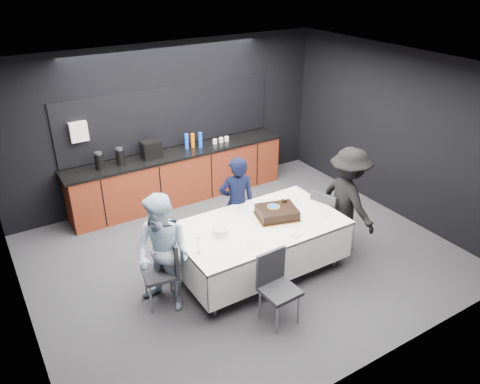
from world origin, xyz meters
name	(u,v)px	position (x,y,z in m)	size (l,w,h in m)	color
ground	(243,256)	(0.00, 0.00, 0.00)	(6.00, 6.00, 0.00)	#3C3C41
room_shell	(244,141)	(0.00, 0.00, 1.86)	(6.04, 5.04, 2.82)	white
kitchenette	(178,172)	(-0.02, 2.22, 0.54)	(4.10, 0.64, 2.05)	maroon
party_table	(259,232)	(0.00, -0.40, 0.64)	(2.32, 1.32, 0.78)	#99999E
cake_assembly	(277,212)	(0.32, -0.38, 0.85)	(0.68, 0.61, 0.18)	gold
plate_stack	(220,231)	(-0.59, -0.36, 0.83)	(0.22, 0.22, 0.10)	white
loose_plate_near	(253,245)	(-0.36, -0.80, 0.78)	(0.19, 0.19, 0.01)	white
loose_plate_right_a	(295,202)	(0.80, -0.18, 0.78)	(0.19, 0.19, 0.01)	white
loose_plate_right_b	(325,214)	(0.95, -0.67, 0.78)	(0.22, 0.22, 0.01)	white
loose_plate_far	(241,211)	(-0.02, 0.03, 0.78)	(0.22, 0.22, 0.01)	white
fork_pile	(297,234)	(0.26, -0.91, 0.79)	(0.15, 0.09, 0.02)	white
champagne_flute	(198,242)	(-1.03, -0.58, 0.94)	(0.06, 0.06, 0.22)	white
chair_left	(165,267)	(-1.38, -0.32, 0.53)	(0.49, 0.49, 0.92)	#2A2A2E
chair_right	(325,214)	(1.25, -0.36, 0.53)	(0.54, 0.54, 0.92)	#2A2A2E
chair_near	(276,282)	(-0.36, -1.31, 0.53)	(0.44, 0.44, 0.92)	#2A2A2E
person_center	(237,203)	(0.07, 0.31, 0.75)	(0.55, 0.36, 1.50)	black
person_left	(163,254)	(-1.42, -0.40, 0.79)	(0.77, 0.60, 1.59)	silver
person_right	(347,200)	(1.45, -0.59, 0.82)	(1.06, 0.61, 1.65)	black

